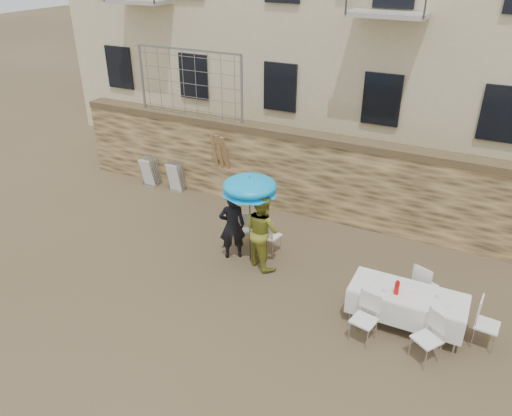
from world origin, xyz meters
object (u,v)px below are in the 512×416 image
at_px(woman_dress, 262,231).
at_px(table_chair_side, 487,324).
at_px(man_suit, 232,226).
at_px(banquet_table, 408,294).
at_px(chair_stack_left, 153,169).
at_px(soda_bottle, 397,288).
at_px(table_chair_front_right, 427,338).
at_px(umbrella, 250,188).
at_px(couple_chair_right, 270,234).
at_px(table_chair_front_left, 364,319).
at_px(couple_chair_left, 244,228).
at_px(table_chair_back, 425,285).
at_px(chair_stack_right, 178,175).

bearing_deg(woman_dress, table_chair_side, -159.45).
xyz_separation_m(man_suit, banquet_table, (4.06, -0.65, -0.09)).
bearing_deg(chair_stack_left, woman_dress, -27.26).
height_order(soda_bottle, table_chair_side, soda_bottle).
xyz_separation_m(woman_dress, chair_stack_left, (-4.84, 2.49, -0.42)).
height_order(woman_dress, chair_stack_left, woman_dress).
distance_m(woman_dress, table_chair_front_right, 4.08).
xyz_separation_m(banquet_table, table_chair_side, (1.40, 0.10, -0.25)).
xyz_separation_m(umbrella, couple_chair_right, (0.30, 0.45, -1.31)).
bearing_deg(table_chair_front_left, couple_chair_left, 162.09).
bearing_deg(banquet_table, couple_chair_right, 160.31).
relative_size(couple_chair_right, chair_stack_left, 1.04).
distance_m(soda_bottle, table_chair_back, 1.11).
bearing_deg(couple_chair_right, banquet_table, 171.37).
distance_m(banquet_table, table_chair_side, 1.43).
xyz_separation_m(woman_dress, table_chair_back, (3.51, 0.15, -0.40)).
bearing_deg(couple_chair_right, couple_chair_left, 11.06).
height_order(banquet_table, table_chair_side, table_chair_side).
distance_m(couple_chair_left, soda_bottle, 4.11).
bearing_deg(table_chair_front_left, banquet_table, 62.86).
bearing_deg(table_chair_side, chair_stack_right, 75.58).
height_order(couple_chair_left, banquet_table, couple_chair_left).
xyz_separation_m(table_chair_side, chair_stack_left, (-9.55, 3.04, -0.02)).
xyz_separation_m(couple_chair_left, soda_bottle, (3.86, -1.35, 0.43)).
height_order(couple_chair_left, table_chair_front_right, same).
xyz_separation_m(couple_chair_left, table_chair_front_left, (3.46, -1.95, 0.00)).
height_order(woman_dress, table_chair_back, woman_dress).
bearing_deg(table_chair_front_left, soda_bottle, 67.83).
height_order(soda_bottle, chair_stack_right, soda_bottle).
relative_size(man_suit, table_chair_back, 1.71).
relative_size(man_suit, chair_stack_left, 1.78).
xyz_separation_m(banquet_table, chair_stack_right, (-7.25, 3.14, -0.27)).
xyz_separation_m(table_chair_front_right, chair_stack_left, (-8.65, 3.89, -0.02)).
relative_size(table_chair_back, chair_stack_left, 1.04).
xyz_separation_m(table_chair_back, chair_stack_right, (-7.45, 2.34, -0.02)).
bearing_deg(couple_chair_right, table_chair_front_left, 155.80).
bearing_deg(chair_stack_left, couple_chair_right, -22.08).
bearing_deg(soda_bottle, table_chair_side, 8.88).
height_order(woman_dress, umbrella, umbrella).
bearing_deg(table_chair_front_right, banquet_table, 157.69).
distance_m(table_chair_front_right, table_chair_back, 1.58).
xyz_separation_m(woman_dress, table_chair_front_right, (3.81, -1.40, -0.40)).
relative_size(couple_chair_left, banquet_table, 0.46).
bearing_deg(table_chair_front_left, couple_chair_right, 156.25).
xyz_separation_m(woman_dress, banquet_table, (3.31, -0.65, -0.15)).
distance_m(umbrella, soda_bottle, 3.69).
relative_size(table_chair_front_left, table_chair_back, 1.00).
height_order(woman_dress, couple_chair_right, woman_dress).
height_order(banquet_table, table_chair_front_left, table_chair_front_left).
bearing_deg(chair_stack_left, man_suit, -31.37).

